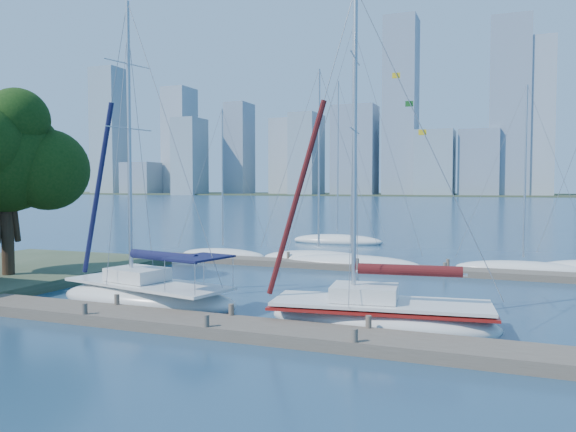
% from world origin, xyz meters
% --- Properties ---
extents(ground, '(700.00, 700.00, 0.00)m').
position_xyz_m(ground, '(0.00, 0.00, 0.00)').
color(ground, navy).
rests_on(ground, ground).
extents(near_dock, '(26.00, 2.00, 0.40)m').
position_xyz_m(near_dock, '(0.00, 0.00, 0.20)').
color(near_dock, brown).
rests_on(near_dock, ground).
extents(far_dock, '(30.00, 1.80, 0.36)m').
position_xyz_m(far_dock, '(2.00, 16.00, 0.18)').
color(far_dock, brown).
rests_on(far_dock, ground).
extents(far_shore, '(800.00, 100.00, 1.50)m').
position_xyz_m(far_shore, '(0.00, 320.00, 0.00)').
color(far_shore, '#38472D').
rests_on(far_shore, ground).
extents(tree, '(7.54, 6.87, 9.85)m').
position_xyz_m(tree, '(-14.56, 4.47, 6.59)').
color(tree, black).
rests_on(tree, ground).
extents(sailboat_navy, '(8.74, 4.50, 13.37)m').
position_xyz_m(sailboat_navy, '(-4.92, 2.76, 1.05)').
color(sailboat_navy, silver).
rests_on(sailboat_navy, ground).
extents(sailboat_maroon, '(8.43, 3.67, 12.47)m').
position_xyz_m(sailboat_maroon, '(5.03, 2.55, 0.97)').
color(sailboat_maroon, silver).
rests_on(sailboat_maroon, ground).
extents(bg_boat_0, '(6.69, 3.80, 10.68)m').
position_xyz_m(bg_boat_0, '(-9.41, 18.01, 0.22)').
color(bg_boat_0, silver).
rests_on(bg_boat_0, ground).
extents(bg_boat_1, '(8.07, 3.73, 12.95)m').
position_xyz_m(bg_boat_1, '(-2.24, 17.78, 0.28)').
color(bg_boat_1, silver).
rests_on(bg_boat_1, ground).
extents(bg_boat_2, '(8.73, 2.68, 15.08)m').
position_xyz_m(bg_boat_2, '(0.26, 16.74, 0.28)').
color(bg_boat_2, silver).
rests_on(bg_boat_2, ground).
extents(bg_boat_4, '(7.78, 3.13, 11.15)m').
position_xyz_m(bg_boat_4, '(10.10, 18.29, 0.23)').
color(bg_boat_4, silver).
rests_on(bg_boat_4, ground).
extents(bg_boat_6, '(8.43, 3.87, 14.57)m').
position_xyz_m(bg_boat_6, '(-4.72, 30.61, 0.29)').
color(bg_boat_6, silver).
rests_on(bg_boat_6, ground).
extents(skyline, '(503.80, 51.31, 111.80)m').
position_xyz_m(skyline, '(22.17, 290.42, 34.87)').
color(skyline, slate).
rests_on(skyline, ground).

